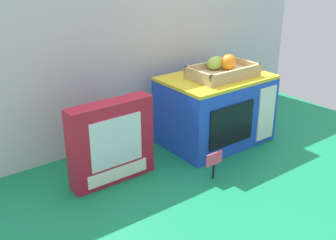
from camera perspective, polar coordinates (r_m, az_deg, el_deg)
The scene contains 6 objects.
ground_plane at distance 1.68m, azimuth 2.29°, elevation -3.86°, with size 1.70×1.70×0.00m, color #147A4C.
display_back_panel at distance 1.73m, azimuth -2.31°, elevation 8.47°, with size 1.61×0.03×0.65m, color silver.
toy_microwave at distance 1.70m, azimuth 6.44°, elevation 1.46°, with size 0.42×0.29×0.28m.
food_groups_crate at distance 1.65m, azimuth 7.45°, elevation 6.77°, with size 0.27×0.16×0.08m.
cookie_set_box at distance 1.41m, azimuth -7.71°, elevation -3.05°, with size 0.30×0.07×0.29m.
price_sign at distance 1.45m, azimuth 6.31°, elevation -5.65°, with size 0.07×0.01×0.10m.
Camera 1 is at (-0.96, -1.15, 0.75)m, focal length 44.71 mm.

